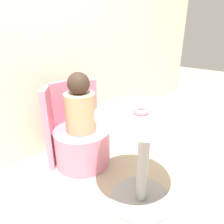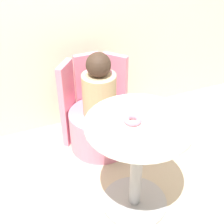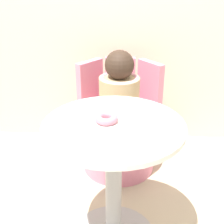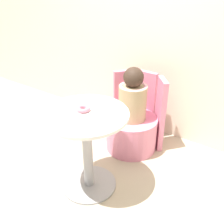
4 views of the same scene
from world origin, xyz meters
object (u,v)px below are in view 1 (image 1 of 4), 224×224
(tub_chair, at_px, (83,146))
(donut, at_px, (141,111))
(round_table, at_px, (144,145))
(child_figure, at_px, (80,106))

(tub_chair, bearing_deg, donut, -93.62)
(round_table, distance_m, donut, 0.26)
(child_figure, distance_m, donut, 0.69)
(round_table, bearing_deg, tub_chair, 89.32)
(round_table, bearing_deg, donut, 153.33)
(child_figure, relative_size, donut, 4.90)
(tub_chair, xyz_separation_m, child_figure, (0.00, -0.00, 0.41))
(round_table, relative_size, donut, 6.63)
(round_table, relative_size, tub_chair, 1.38)
(round_table, height_order, donut, donut)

